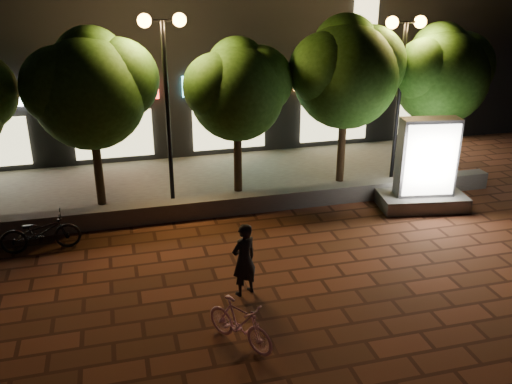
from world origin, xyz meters
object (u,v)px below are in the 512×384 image
object	(u,v)px
street_lamp_left	(165,62)
scooter_pink	(240,323)
ad_kiosk	(425,173)
street_lamp_right	(403,57)
rider	(244,260)
tree_left	(91,85)
tree_right	(347,69)
scooter_parked	(40,232)
tree_far_right	(442,71)
tree_mid	(238,87)

from	to	relation	value
street_lamp_left	scooter_pink	bearing A→B (deg)	-86.81
ad_kiosk	street_lamp_left	bearing A→B (deg)	162.02
street_lamp_right	ad_kiosk	bearing A→B (deg)	-95.34
ad_kiosk	rider	world-z (taller)	ad_kiosk
tree_left	rider	xyz separation A→B (m)	(2.80, -5.56, -2.65)
street_lamp_left	scooter_pink	xyz separation A→B (m)	(0.39, -6.93, -3.58)
ad_kiosk	tree_right	bearing A→B (deg)	120.21
street_lamp_right	scooter_parked	bearing A→B (deg)	-168.05
tree_left	tree_far_right	xyz separation A→B (m)	(10.50, -0.00, -0.08)
tree_mid	ad_kiosk	distance (m)	5.77
scooter_pink	tree_right	bearing A→B (deg)	20.94
scooter_parked	scooter_pink	bearing A→B (deg)	-143.60
tree_right	street_lamp_right	world-z (taller)	tree_right
tree_left	tree_mid	distance (m)	4.00
ad_kiosk	tree_mid	bearing A→B (deg)	152.51
street_lamp_left	ad_kiosk	distance (m)	7.74
tree_far_right	scooter_parked	distance (m)	12.54
tree_left	tree_right	size ratio (longest dim) A/B	0.97
rider	scooter_parked	world-z (taller)	rider
scooter_parked	tree_far_right	bearing A→B (deg)	-80.62
rider	tree_mid	bearing A→B (deg)	-126.23
street_lamp_left	rider	size ratio (longest dim) A/B	3.25
tree_mid	tree_right	bearing A→B (deg)	0.00
street_lamp_left	tree_left	bearing A→B (deg)	172.30
tree_mid	ad_kiosk	xyz separation A→B (m)	(4.74, -2.47, -2.17)
tree_left	scooter_parked	distance (m)	4.12
tree_far_right	rider	world-z (taller)	tree_far_right
ad_kiosk	scooter_pink	xyz separation A→B (m)	(-6.41, -4.72, -0.60)
street_lamp_right	rider	world-z (taller)	street_lamp_right
tree_mid	ad_kiosk	world-z (taller)	tree_mid
tree_mid	street_lamp_right	bearing A→B (deg)	-3.04
tree_far_right	rider	xyz separation A→B (m)	(-7.70, -5.56, -2.57)
ad_kiosk	scooter_pink	distance (m)	7.98
tree_far_right	scooter_pink	bearing A→B (deg)	-138.64
tree_right	street_lamp_left	size ratio (longest dim) A/B	0.98
ad_kiosk	scooter_parked	bearing A→B (deg)	179.97
rider	tree_right	bearing A→B (deg)	-153.09
tree_left	tree_mid	bearing A→B (deg)	-0.00
tree_far_right	ad_kiosk	xyz separation A→B (m)	(-1.76, -2.47, -2.32)
street_lamp_left	scooter_parked	bearing A→B (deg)	-147.06
tree_far_right	ad_kiosk	bearing A→B (deg)	-125.49
tree_far_right	street_lamp_left	bearing A→B (deg)	-178.24
tree_mid	scooter_pink	world-z (taller)	tree_mid
tree_mid	rider	bearing A→B (deg)	-102.10
tree_far_right	street_lamp_right	distance (m)	1.66
tree_right	tree_far_right	bearing A→B (deg)	-0.00
scooter_pink	scooter_parked	bearing A→B (deg)	94.25
tree_mid	scooter_pink	xyz separation A→B (m)	(-1.66, -7.19, -2.76)
tree_far_right	ad_kiosk	world-z (taller)	tree_far_right
tree_left	rider	world-z (taller)	tree_left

